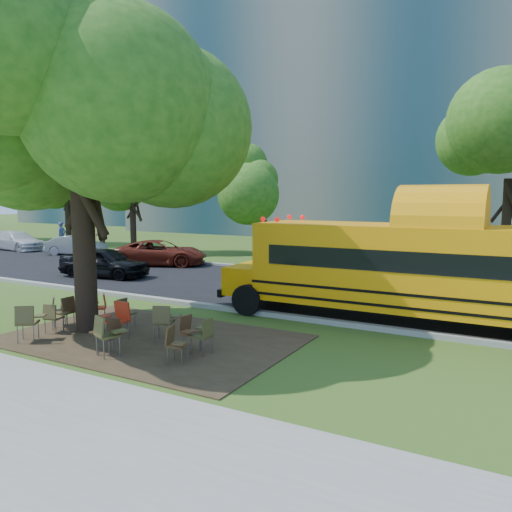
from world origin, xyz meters
The scene contains 32 objects.
ground centered at (0.00, 0.00, 0.00)m, with size 160.00×160.00×0.00m, color #3C581B.
dirt_patch centered at (1.00, -0.50, 0.01)m, with size 7.00×4.50×0.03m, color #382819.
asphalt_road centered at (0.00, 7.00, 0.02)m, with size 80.00×8.00×0.04m, color black.
kerb_near centered at (0.00, 3.00, 0.07)m, with size 80.00×0.25×0.14m, color gray.
kerb_far centered at (0.00, 11.10, 0.07)m, with size 80.00×0.25×0.14m, color gray.
building_main centered at (-8.00, 36.00, 11.00)m, with size 38.00×16.00×22.00m, color slate.
building_left centered at (-38.00, 40.00, 10.00)m, with size 26.00×14.00×20.00m, color slate.
bg_tree_0 centered at (-12.00, 13.00, 4.57)m, with size 5.20×5.20×7.18m.
bg_tree_1 centered at (-20.00, 15.00, 5.39)m, with size 6.00×6.00×8.40m.
bg_tree_2 centered at (-5.00, 16.00, 4.21)m, with size 4.80×4.80×6.62m.
bg_tree_3 centered at (8.00, 14.00, 5.03)m, with size 5.60×5.60×7.84m.
main_tree centered at (-0.89, -0.72, 5.80)m, with size 7.20×7.20×9.42m.
school_bus centered at (6.83, 4.00, 1.56)m, with size 11.09×2.62×2.70m.
chair_0 centered at (-1.44, -1.30, 0.48)m, with size 0.53×0.57×0.78m.
chair_1 centered at (-1.94, -0.75, 0.51)m, with size 0.70×0.55×0.82m.
chair_2 centered at (-1.31, -2.12, 0.57)m, with size 0.62×0.78×0.93m.
chair_3 centered at (0.41, -0.95, 0.59)m, with size 0.63×0.60×0.95m.
chair_4 centered at (1.12, -2.02, 0.57)m, with size 0.73×0.58×0.93m.
chair_5 centered at (1.01, -1.81, 0.50)m, with size 0.53×0.48×0.81m.
chair_6 centered at (2.86, -0.85, 0.51)m, with size 0.48×0.53×0.83m.
chair_7 centered at (2.69, -1.65, 0.50)m, with size 0.58×0.55×0.81m.
chair_8 centered at (-1.53, -0.83, 0.54)m, with size 0.51×0.56×0.87m.
chair_9 centered at (-1.33, 0.17, 0.48)m, with size 0.67×0.53×0.78m.
chair_10 centered at (-0.26, -0.03, 0.49)m, with size 0.46×0.51×0.79m.
chair_11 centered at (1.47, -0.50, 0.56)m, with size 0.62×0.72×0.91m.
chair_12 centered at (2.39, -0.79, 0.50)m, with size 0.48×0.57×0.81m.
black_car centered at (-6.90, 5.70, 0.66)m, with size 1.56×3.88×1.32m, color black.
bg_car_silver centered at (-14.37, 10.73, 0.58)m, with size 1.23×3.54×1.17m, color gray.
bg_car_white centered at (-19.83, 10.80, 0.61)m, with size 1.71×4.20×1.22m, color silver.
bg_car_red centered at (-7.24, 9.75, 0.64)m, with size 2.14×4.64×1.29m, color #601C10.
pedestrian_a centered at (-18.18, 12.90, 0.89)m, with size 0.65×0.43×1.78m, color #37407D.
pedestrian_b centered at (-15.84, 13.95, 0.93)m, with size 0.91×0.71×1.86m, color #806D4D.
Camera 1 is at (9.00, -9.55, 3.47)m, focal length 35.00 mm.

